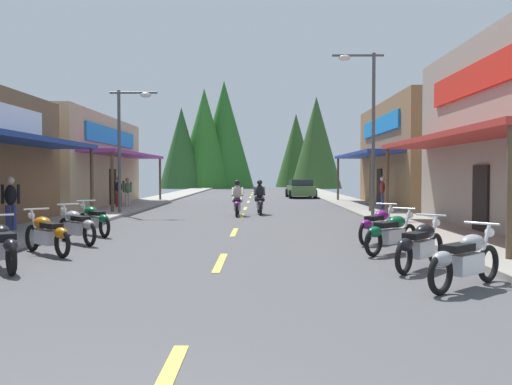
# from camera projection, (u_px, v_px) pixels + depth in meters

# --- Properties ---
(ground) EXTENTS (10.11, 82.69, 0.10)m
(ground) POSITION_uv_depth(u_px,v_px,m) (245.00, 209.00, 28.94)
(ground) COLOR #4C4C4F
(sidewalk_left) EXTENTS (2.42, 82.69, 0.12)m
(sidewalk_left) POSITION_uv_depth(u_px,v_px,m) (128.00, 207.00, 29.00)
(sidewalk_left) COLOR #9E9991
(sidewalk_left) RESTS_ON ground
(sidewalk_right) EXTENTS (2.42, 82.69, 0.12)m
(sidewalk_right) POSITION_uv_depth(u_px,v_px,m) (363.00, 207.00, 28.87)
(sidewalk_right) COLOR gray
(sidewalk_right) RESTS_ON ground
(centerline_dashes) EXTENTS (0.16, 56.80, 0.01)m
(centerline_dashes) POSITION_uv_depth(u_px,v_px,m) (247.00, 205.00, 32.23)
(centerline_dashes) COLOR #E0C64C
(centerline_dashes) RESTS_ON ground
(storefront_left_far) EXTENTS (9.62, 13.32, 4.99)m
(storefront_left_far) POSITION_uv_depth(u_px,v_px,m) (43.00, 162.00, 30.33)
(storefront_left_far) COLOR tan
(storefront_left_far) RESTS_ON ground
(storefront_right_far) EXTENTS (8.11, 12.27, 5.77)m
(storefront_right_far) POSITION_uv_depth(u_px,v_px,m) (437.00, 155.00, 30.24)
(storefront_right_far) COLOR olive
(storefront_right_far) RESTS_ON ground
(streetlamp_left) EXTENTS (2.11, 0.30, 5.52)m
(streetlamp_left) POSITION_uv_depth(u_px,v_px,m) (127.00, 133.00, 24.09)
(streetlamp_left) COLOR #474C51
(streetlamp_left) RESTS_ON ground
(streetlamp_right) EXTENTS (2.11, 0.30, 6.78)m
(streetlamp_right) POSITION_uv_depth(u_px,v_px,m) (366.00, 112.00, 22.33)
(streetlamp_right) COLOR #474C51
(streetlamp_right) RESTS_ON ground
(motorcycle_parked_right_0) EXTENTS (1.68, 1.48, 1.04)m
(motorcycle_parked_right_0) POSITION_uv_depth(u_px,v_px,m) (465.00, 258.00, 8.70)
(motorcycle_parked_right_0) COLOR black
(motorcycle_parked_right_0) RESTS_ON ground
(motorcycle_parked_right_1) EXTENTS (1.42, 1.73, 1.04)m
(motorcycle_parked_right_1) POSITION_uv_depth(u_px,v_px,m) (420.00, 244.00, 10.44)
(motorcycle_parked_right_1) COLOR black
(motorcycle_parked_right_1) RESTS_ON ground
(motorcycle_parked_right_2) EXTENTS (1.60, 1.57, 1.04)m
(motorcycle_parked_right_2) POSITION_uv_depth(u_px,v_px,m) (391.00, 232.00, 12.55)
(motorcycle_parked_right_2) COLOR black
(motorcycle_parked_right_2) RESTS_ON ground
(motorcycle_parked_right_3) EXTENTS (1.39, 1.76, 1.04)m
(motorcycle_parked_right_3) POSITION_uv_depth(u_px,v_px,m) (378.00, 225.00, 14.43)
(motorcycle_parked_right_3) COLOR black
(motorcycle_parked_right_3) RESTS_ON ground
(motorcycle_parked_left_1) EXTENTS (1.33, 1.80, 1.04)m
(motorcycle_parked_left_1) POSITION_uv_depth(u_px,v_px,m) (3.00, 245.00, 10.38)
(motorcycle_parked_left_1) COLOR black
(motorcycle_parked_left_1) RESTS_ON ground
(motorcycle_parked_left_2) EXTENTS (1.63, 1.54, 1.04)m
(motorcycle_parked_left_2) POSITION_uv_depth(u_px,v_px,m) (47.00, 233.00, 12.34)
(motorcycle_parked_left_2) COLOR black
(motorcycle_parked_left_2) RESTS_ON ground
(motorcycle_parked_left_3) EXTENTS (1.55, 1.62, 1.04)m
(motorcycle_parked_left_3) POSITION_uv_depth(u_px,v_px,m) (77.00, 225.00, 14.30)
(motorcycle_parked_left_3) COLOR black
(motorcycle_parked_left_3) RESTS_ON ground
(motorcycle_parked_left_4) EXTENTS (1.47, 1.69, 1.04)m
(motorcycle_parked_left_4) POSITION_uv_depth(u_px,v_px,m) (94.00, 219.00, 16.18)
(motorcycle_parked_left_4) COLOR black
(motorcycle_parked_left_4) RESTS_ON ground
(rider_cruising_lead) EXTENTS (0.60, 2.14, 1.57)m
(rider_cruising_lead) POSITION_uv_depth(u_px,v_px,m) (237.00, 201.00, 23.69)
(rider_cruising_lead) COLOR black
(rider_cruising_lead) RESTS_ON ground
(rider_cruising_trailing) EXTENTS (0.60, 2.14, 1.57)m
(rider_cruising_trailing) POSITION_uv_depth(u_px,v_px,m) (260.00, 200.00, 24.57)
(rider_cruising_trailing) COLOR black
(rider_cruising_trailing) RESTS_ON ground
(pedestrian_by_shop) EXTENTS (0.33, 0.56, 1.71)m
(pedestrian_by_shop) POSITION_uv_depth(u_px,v_px,m) (382.00, 191.00, 26.51)
(pedestrian_by_shop) COLOR #333F8C
(pedestrian_by_shop) RESTS_ON ground
(pedestrian_browsing) EXTENTS (0.57, 0.27, 1.75)m
(pedestrian_browsing) POSITION_uv_depth(u_px,v_px,m) (11.00, 201.00, 16.55)
(pedestrian_browsing) COLOR #333F8C
(pedestrian_browsing) RESTS_ON ground
(pedestrian_waiting) EXTENTS (0.41, 0.49, 1.63)m
(pedestrian_waiting) POSITION_uv_depth(u_px,v_px,m) (128.00, 191.00, 28.27)
(pedestrian_waiting) COLOR #B2A599
(pedestrian_waiting) RESTS_ON ground
(pedestrian_strolling) EXTENTS (0.55, 0.36, 1.70)m
(pedestrian_strolling) POSITION_uv_depth(u_px,v_px,m) (119.00, 190.00, 28.28)
(pedestrian_strolling) COLOR maroon
(pedestrian_strolling) RESTS_ON ground
(parked_car_curbside) EXTENTS (2.21, 4.37, 1.40)m
(parked_car_curbside) POSITION_uv_depth(u_px,v_px,m) (301.00, 189.00, 41.48)
(parked_car_curbside) COLOR #4C723F
(parked_car_curbside) RESTS_ON ground
(treeline_backdrop) EXTENTS (22.75, 13.35, 14.00)m
(treeline_backdrop) POSITION_uv_depth(u_px,v_px,m) (240.00, 140.00, 70.18)
(treeline_backdrop) COLOR #276423
(treeline_backdrop) RESTS_ON ground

